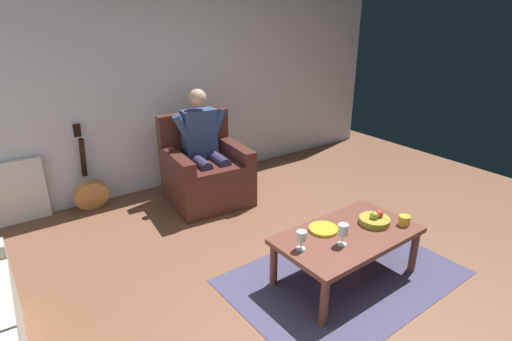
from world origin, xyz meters
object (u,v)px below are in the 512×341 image
(candle_jar, at_px, (404,220))
(coffee_table, at_px, (347,239))
(fruit_bowl, at_px, (375,220))
(armchair, at_px, (206,173))
(wine_glass_far, at_px, (343,231))
(guitar, at_px, (90,191))
(decorative_dish, at_px, (323,229))
(person_seated, at_px, (204,145))
(wine_glass_near, at_px, (301,237))

(candle_jar, bearing_deg, coffee_table, -19.63)
(coffee_table, relative_size, fruit_bowl, 4.70)
(armchair, distance_m, wine_glass_far, 2.01)
(armchair, xyz_separation_m, fruit_bowl, (-0.50, 1.93, 0.12))
(coffee_table, bearing_deg, guitar, -61.05)
(armchair, xyz_separation_m, wine_glass_far, (-0.06, 2.00, 0.20))
(armchair, distance_m, decorative_dish, 1.78)
(wine_glass_far, relative_size, decorative_dish, 0.72)
(guitar, relative_size, wine_glass_far, 5.60)
(wine_glass_far, relative_size, fruit_bowl, 0.67)
(person_seated, bearing_deg, decorative_dish, 97.47)
(fruit_bowl, bearing_deg, coffee_table, -2.90)
(fruit_bowl, bearing_deg, guitar, -56.18)
(person_seated, bearing_deg, wine_glass_near, 87.60)
(guitar, bearing_deg, fruit_bowl, 123.82)
(armchair, relative_size, candle_jar, 10.57)
(fruit_bowl, bearing_deg, wine_glass_far, 8.48)
(person_seated, xyz_separation_m, decorative_dish, (-0.08, 1.77, -0.24))
(candle_jar, bearing_deg, armchair, -71.98)
(person_seated, relative_size, wine_glass_near, 8.57)
(person_seated, xyz_separation_m, fruit_bowl, (-0.50, 1.93, -0.22))
(guitar, height_order, candle_jar, guitar)
(wine_glass_near, bearing_deg, armchair, -97.17)
(armchair, bearing_deg, candle_jar, 112.79)
(person_seated, relative_size, wine_glass_far, 7.51)
(coffee_table, relative_size, decorative_dish, 5.04)
(coffee_table, distance_m, fruit_bowl, 0.31)
(armchair, relative_size, wine_glass_near, 6.61)
(coffee_table, height_order, wine_glass_near, wine_glass_near)
(coffee_table, relative_size, guitar, 1.24)
(fruit_bowl, relative_size, decorative_dish, 1.07)
(guitar, height_order, wine_glass_near, guitar)
(wine_glass_far, bearing_deg, coffee_table, -152.30)
(guitar, xyz_separation_m, wine_glass_far, (-1.18, 2.50, 0.31))
(coffee_table, height_order, decorative_dish, decorative_dish)
(guitar, bearing_deg, decorative_dish, 118.01)
(coffee_table, height_order, guitar, guitar)
(guitar, xyz_separation_m, decorative_dish, (-1.21, 2.28, 0.21))
(wine_glass_far, bearing_deg, wine_glass_near, -23.51)
(wine_glass_near, bearing_deg, wine_glass_far, 156.49)
(coffee_table, height_order, fruit_bowl, fruit_bowl)
(armchair, distance_m, candle_jar, 2.19)
(fruit_bowl, bearing_deg, armchair, -75.37)
(fruit_bowl, distance_m, candle_jar, 0.23)
(wine_glass_far, bearing_deg, guitar, -64.68)
(decorative_dish, bearing_deg, wine_glass_near, 16.93)
(guitar, height_order, decorative_dish, guitar)
(guitar, relative_size, decorative_dish, 4.05)
(wine_glass_near, height_order, wine_glass_far, wine_glass_far)
(wine_glass_near, height_order, candle_jar, wine_glass_near)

